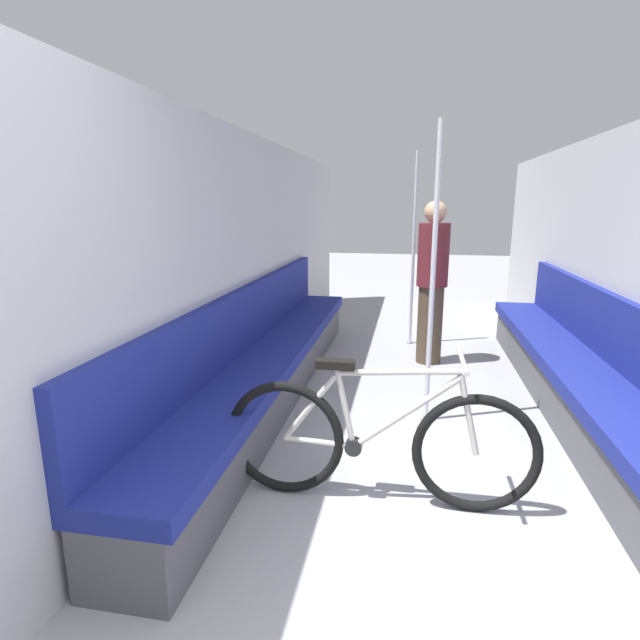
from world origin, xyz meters
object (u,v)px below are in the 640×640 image
grab_pole_near (413,254)px  grab_pole_far (432,283)px  bicycle (377,442)px  bench_seat_row_left (270,363)px  bench_seat_row_right (583,382)px  passenger_standing (432,282)px

grab_pole_near → grab_pole_far: (0.13, -2.08, 0.00)m
bicycle → bench_seat_row_left: bearing=121.4°
bicycle → grab_pole_near: size_ratio=0.78×
bench_seat_row_left → grab_pole_far: size_ratio=2.15×
bench_seat_row_right → passenger_standing: (-1.07, 1.21, 0.53)m
bench_seat_row_left → grab_pole_near: size_ratio=2.15×
bench_seat_row_right → passenger_standing: bearing=131.5°
bench_seat_row_right → passenger_standing: size_ratio=2.85×
bench_seat_row_left → passenger_standing: 1.86m
bicycle → passenger_standing: bearing=77.3°
grab_pole_near → bench_seat_row_right: bearing=-56.2°
passenger_standing → bench_seat_row_left: bearing=-78.7°
bench_seat_row_left → grab_pole_near: (1.12, 1.87, 0.73)m
bench_seat_row_right → grab_pole_far: (-1.12, -0.21, 0.73)m
grab_pole_near → passenger_standing: 0.72m
bench_seat_row_right → grab_pole_near: grab_pole_near is taller
bench_seat_row_right → grab_pole_near: (-1.25, 1.87, 0.73)m
bicycle → grab_pole_far: (0.29, 1.10, 0.68)m
grab_pole_far → grab_pole_near: bearing=93.6°
bench_seat_row_right → bicycle: (-1.41, -1.32, 0.05)m
bench_seat_row_left → passenger_standing: passenger_standing is taller
passenger_standing → bicycle: bearing=-39.2°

